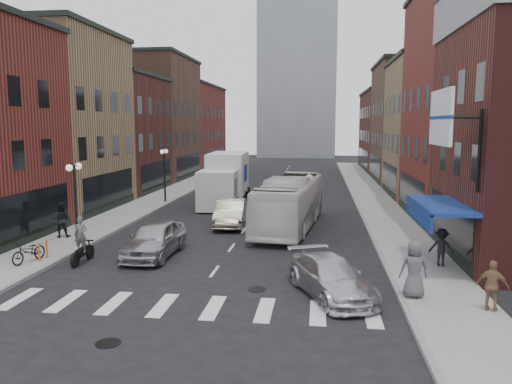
% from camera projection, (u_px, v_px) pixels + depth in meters
% --- Properties ---
extents(ground, '(160.00, 160.00, 0.00)m').
position_uv_depth(ground, '(209.00, 279.00, 19.36)').
color(ground, black).
rests_on(ground, ground).
extents(sidewalk_left, '(3.00, 74.00, 0.15)m').
position_uv_depth(sidewalk_left, '(167.00, 195.00, 42.03)').
color(sidewalk_left, gray).
rests_on(sidewalk_left, ground).
extents(sidewalk_right, '(3.00, 74.00, 0.15)m').
position_uv_depth(sidewalk_right, '(373.00, 199.00, 39.93)').
color(sidewalk_right, gray).
rests_on(sidewalk_right, ground).
extents(curb_left, '(0.20, 74.00, 0.16)m').
position_uv_depth(curb_left, '(184.00, 196.00, 41.86)').
color(curb_left, gray).
rests_on(curb_left, ground).
extents(curb_right, '(0.20, 74.00, 0.16)m').
position_uv_depth(curb_right, '(354.00, 199.00, 40.13)').
color(curb_right, gray).
rests_on(curb_right, ground).
extents(crosswalk_stripes, '(12.00, 2.20, 0.01)m').
position_uv_depth(crosswalk_stripes, '(189.00, 307.00, 16.41)').
color(crosswalk_stripes, silver).
rests_on(crosswalk_stripes, ground).
extents(bldg_left_mid_a, '(10.30, 10.20, 12.30)m').
position_uv_depth(bldg_left_mid_a, '(38.00, 122.00, 34.16)').
color(bldg_left_mid_a, '#917550').
rests_on(bldg_left_mid_a, ground).
extents(bldg_left_mid_b, '(10.30, 10.20, 10.30)m').
position_uv_depth(bldg_left_mid_b, '(101.00, 134.00, 44.12)').
color(bldg_left_mid_b, '#4A1D1A').
rests_on(bldg_left_mid_b, ground).
extents(bldg_left_far_a, '(10.30, 12.20, 13.30)m').
position_uv_depth(bldg_left_far_a, '(144.00, 118.00, 54.74)').
color(bldg_left_far_a, brown).
rests_on(bldg_left_far_a, ground).
extents(bldg_left_far_b, '(10.30, 16.20, 11.30)m').
position_uv_depth(bldg_left_far_b, '(179.00, 127.00, 68.64)').
color(bldg_left_far_b, maroon).
rests_on(bldg_left_far_b, ground).
extents(bldg_right_mid_a, '(10.30, 10.20, 14.30)m').
position_uv_depth(bldg_right_mid_a, '(499.00, 105.00, 30.32)').
color(bldg_right_mid_a, maroon).
rests_on(bldg_right_mid_a, ground).
extents(bldg_right_mid_b, '(10.30, 10.20, 11.30)m').
position_uv_depth(bldg_right_mid_b, '(454.00, 128.00, 40.35)').
color(bldg_right_mid_b, '#917550').
rests_on(bldg_right_mid_b, ground).
extents(bldg_right_far_a, '(10.30, 12.20, 12.30)m').
position_uv_depth(bldg_right_far_a, '(426.00, 123.00, 51.10)').
color(bldg_right_far_a, brown).
rests_on(bldg_right_far_a, ground).
extents(bldg_right_far_b, '(10.30, 16.20, 10.30)m').
position_uv_depth(bldg_right_far_b, '(403.00, 131.00, 65.00)').
color(bldg_right_far_b, '#4A1D1A').
rests_on(bldg_right_far_b, ground).
extents(awning_blue, '(1.80, 5.00, 0.78)m').
position_uv_depth(awning_blue, '(436.00, 206.00, 20.37)').
color(awning_blue, navy).
rests_on(awning_blue, ground).
extents(billboard_sign, '(1.52, 3.00, 3.70)m').
position_uv_depth(billboard_sign, '(443.00, 119.00, 17.97)').
color(billboard_sign, black).
rests_on(billboard_sign, ground).
extents(distant_tower, '(14.00, 14.00, 50.00)m').
position_uv_depth(distant_tower, '(298.00, 21.00, 92.71)').
color(distant_tower, '#9399A0').
rests_on(distant_tower, ground).
extents(streetlamp_near, '(0.32, 1.22, 4.11)m').
position_uv_depth(streetlamp_near, '(75.00, 189.00, 23.82)').
color(streetlamp_near, black).
rests_on(streetlamp_near, ground).
extents(streetlamp_far, '(0.32, 1.22, 4.11)m').
position_uv_depth(streetlamp_far, '(164.00, 165.00, 37.59)').
color(streetlamp_far, black).
rests_on(streetlamp_far, ground).
extents(bike_rack, '(0.08, 0.68, 0.80)m').
position_uv_depth(bike_rack, '(43.00, 251.00, 21.51)').
color(bike_rack, '#D8590C').
rests_on(bike_rack, sidewalk_left).
extents(box_truck, '(2.95, 8.86, 3.81)m').
position_uv_depth(box_truck, '(225.00, 179.00, 37.27)').
color(box_truck, silver).
rests_on(box_truck, ground).
extents(motorcycle_rider, '(0.59, 2.01, 2.04)m').
position_uv_depth(motorcycle_rider, '(81.00, 242.00, 21.41)').
color(motorcycle_rider, black).
rests_on(motorcycle_rider, ground).
extents(transit_bus, '(3.73, 10.97, 2.99)m').
position_uv_depth(transit_bus, '(290.00, 202.00, 28.73)').
color(transit_bus, silver).
rests_on(transit_bus, ground).
extents(sedan_left_near, '(2.05, 4.82, 1.62)m').
position_uv_depth(sedan_left_near, '(154.00, 239.00, 22.60)').
color(sedan_left_near, '#B5B4B9').
rests_on(sedan_left_near, ground).
extents(sedan_left_far, '(2.05, 4.84, 1.55)m').
position_uv_depth(sedan_left_far, '(231.00, 213.00, 29.46)').
color(sedan_left_far, '#BAB397').
rests_on(sedan_left_far, ground).
extents(curb_car, '(3.57, 4.99, 1.34)m').
position_uv_depth(curb_car, '(331.00, 277.00, 17.36)').
color(curb_car, silver).
rests_on(curb_car, ground).
extents(parked_bicycle, '(1.03, 1.87, 0.93)m').
position_uv_depth(parked_bicycle, '(29.00, 251.00, 21.11)').
color(parked_bicycle, black).
rests_on(parked_bicycle, sidewalk_left).
extents(ped_left_solo, '(0.98, 0.69, 1.85)m').
position_uv_depth(ped_left_solo, '(61.00, 220.00, 25.80)').
color(ped_left_solo, black).
rests_on(ped_left_solo, sidewalk_left).
extents(ped_right_a, '(1.11, 0.76, 1.56)m').
position_uv_depth(ped_right_a, '(441.00, 247.00, 20.55)').
color(ped_right_a, black).
rests_on(ped_right_a, sidewalk_right).
extents(ped_right_b, '(1.06, 0.85, 1.62)m').
position_uv_depth(ped_right_b, '(493.00, 286.00, 15.53)').
color(ped_right_b, '#8B6447').
rests_on(ped_right_b, sidewalk_right).
extents(ped_right_c, '(1.01, 0.70, 1.96)m').
position_uv_depth(ped_right_c, '(414.00, 269.00, 16.77)').
color(ped_right_c, '#4F5056').
rests_on(ped_right_c, sidewalk_right).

